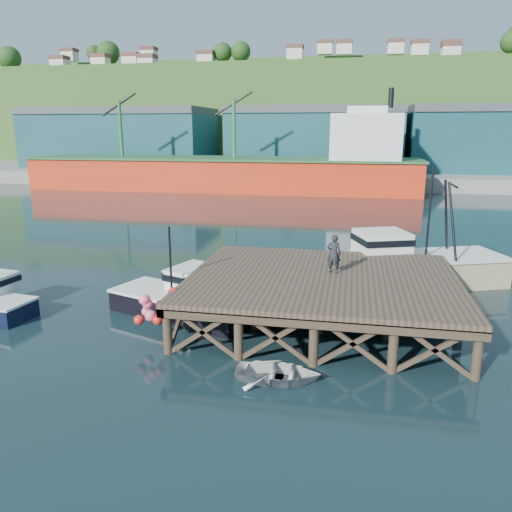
% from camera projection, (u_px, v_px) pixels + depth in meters
% --- Properties ---
extents(ground, '(300.00, 300.00, 0.00)m').
position_uv_depth(ground, '(207.00, 312.00, 24.14)').
color(ground, black).
rests_on(ground, ground).
extents(wharf, '(12.00, 10.00, 2.62)m').
position_uv_depth(wharf, '(322.00, 281.00, 22.47)').
color(wharf, brown).
rests_on(wharf, ground).
extents(far_quay, '(160.00, 40.00, 2.00)m').
position_uv_depth(far_quay, '(316.00, 172.00, 90.48)').
color(far_quay, gray).
rests_on(far_quay, ground).
extents(warehouse_left, '(32.00, 16.00, 9.00)m').
position_uv_depth(warehouse_left, '(122.00, 141.00, 90.80)').
color(warehouse_left, '#1A5358').
rests_on(warehouse_left, far_quay).
extents(warehouse_mid, '(28.00, 16.00, 9.00)m').
position_uv_depth(warehouse_mid, '(315.00, 142.00, 84.36)').
color(warehouse_mid, '#1A5358').
rests_on(warehouse_mid, far_quay).
extents(warehouse_right, '(30.00, 16.00, 9.00)m').
position_uv_depth(warehouse_right, '(505.00, 142.00, 78.84)').
color(warehouse_right, '#1A5358').
rests_on(warehouse_right, far_quay).
extents(cargo_ship, '(55.50, 10.00, 13.75)m').
position_uv_depth(cargo_ship, '(245.00, 167.00, 70.54)').
color(cargo_ship, red).
rests_on(cargo_ship, ground).
extents(hillside, '(220.00, 50.00, 22.00)m').
position_uv_depth(hillside, '(327.00, 118.00, 116.54)').
color(hillside, '#2D511E').
rests_on(hillside, ground).
extents(boat_black, '(7.58, 6.29, 4.39)m').
position_uv_depth(boat_black, '(186.00, 297.00, 23.75)').
color(boat_black, black).
rests_on(boat_black, ground).
extents(trawler, '(10.40, 6.69, 6.56)m').
position_uv_depth(trawler, '(413.00, 261.00, 28.11)').
color(trawler, tan).
rests_on(trawler, ground).
extents(dinghy, '(3.02, 2.17, 0.62)m').
position_uv_depth(dinghy, '(278.00, 373.00, 17.44)').
color(dinghy, silver).
rests_on(dinghy, ground).
extents(dockworker, '(0.68, 0.47, 1.80)m').
position_uv_depth(dockworker, '(334.00, 254.00, 22.91)').
color(dockworker, black).
rests_on(dockworker, wharf).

